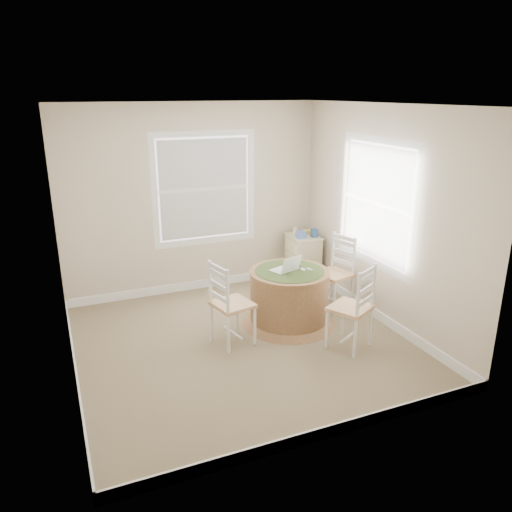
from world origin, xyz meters
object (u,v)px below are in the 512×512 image
corner_chest (303,259)px  laptop (286,268)px  chair_near (350,308)px  chair_right (333,274)px  round_table (289,295)px  chair_left (233,304)px

corner_chest → laptop: bearing=-124.7°
chair_near → laptop: bearing=-93.5°
laptop → chair_near: bearing=97.0°
chair_right → corner_chest: (0.09, 1.01, -0.12)m
round_table → corner_chest: 1.46m
round_table → corner_chest: corner_chest is taller
chair_left → laptop: bearing=-86.1°
laptop → corner_chest: 1.51m
chair_left → chair_near: 1.29m
chair_right → corner_chest: 1.02m
chair_near → chair_left: bearing=-56.3°
chair_left → laptop: size_ratio=2.60×
round_table → laptop: (-0.04, 0.02, 0.34)m
round_table → laptop: 0.34m
chair_left → chair_right: 1.59m
corner_chest → chair_right: bearing=-93.5°
round_table → corner_chest: bearing=38.9°
round_table → chair_near: (0.35, -0.79, 0.10)m
chair_near → laptop: 0.93m
round_table → chair_left: size_ratio=1.20×
round_table → chair_left: (-0.80, -0.20, 0.10)m
laptop → chair_right: bearing=173.6°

